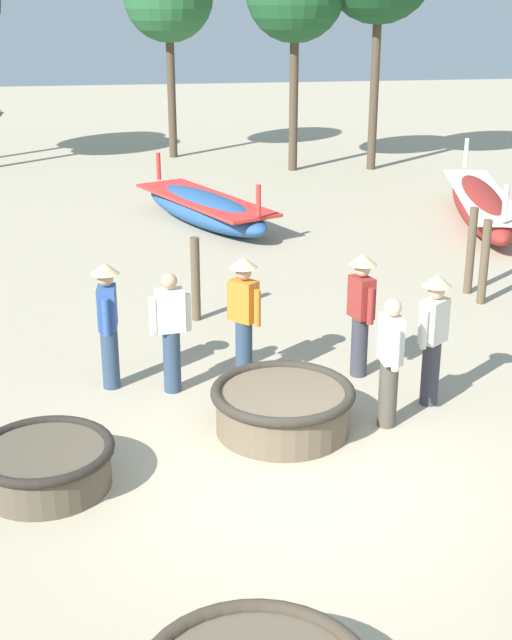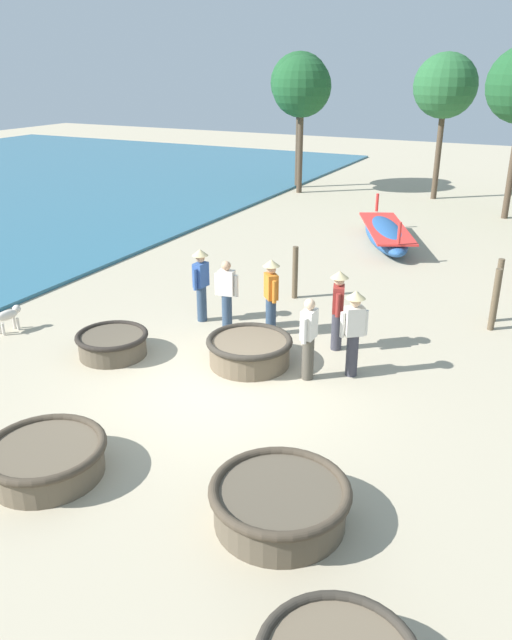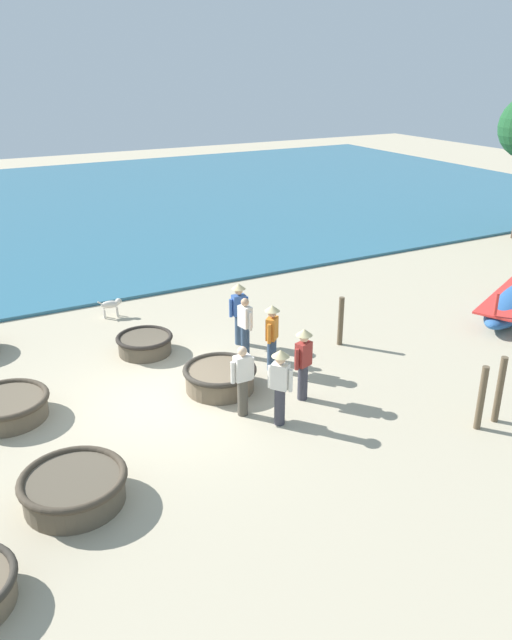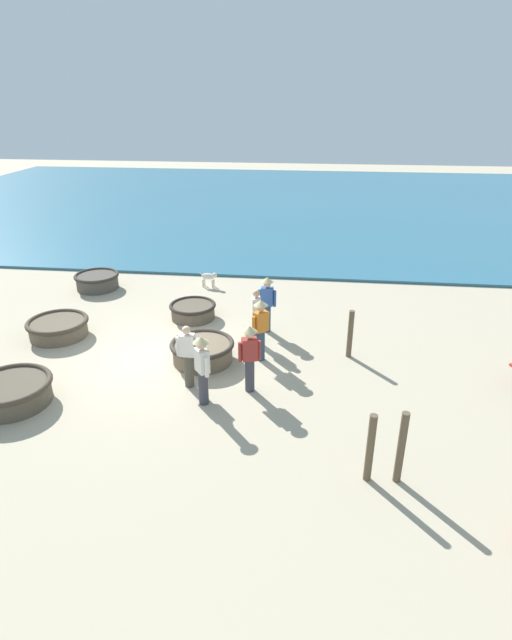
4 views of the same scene
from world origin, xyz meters
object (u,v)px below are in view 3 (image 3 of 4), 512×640
fisherman_standing_left (239,310)px  fisherman_with_hat (280,382)px  coracle_beside_post (145,343)px  coracle_center (74,487)px  coracle_front_right (7,406)px  dog (112,305)px  fisherman_hauling (243,379)px  mooring_post_mid_beach (481,398)px  fisherman_standing_right (303,360)px  fisherman_by_coracle (272,334)px  mooring_post_inland (499,390)px  fisherman_crouching (245,326)px  mooring_post_shoreline (341,321)px  coracle_tilted (220,377)px

fisherman_standing_left → fisherman_with_hat: bearing=-15.2°
coracle_beside_post → coracle_center: coracle_center is taller
coracle_front_right → dog: bearing=141.6°
fisherman_hauling → mooring_post_mid_beach: (2.73, 3.93, -0.14)m
fisherman_standing_left → dog: 4.21m
fisherman_standing_right → mooring_post_mid_beach: fisherman_standing_right is taller
coracle_center → fisherman_with_hat: (-0.48, 4.27, 0.66)m
coracle_beside_post → fisherman_with_hat: fisherman_with_hat is taller
fisherman_by_coracle → fisherman_standing_right: (1.52, -0.09, 0.00)m
fisherman_by_coracle → fisherman_with_hat: bearing=-25.9°
fisherman_standing_left → mooring_post_inland: 6.59m
coracle_beside_post → fisherman_crouching: fisherman_crouching is taller
fisherman_standing_left → mooring_post_shoreline: (1.29, 2.30, -0.30)m
coracle_beside_post → fisherman_standing_left: 2.54m
fisherman_standing_right → fisherman_by_coracle: bearing=176.6°
coracle_tilted → mooring_post_mid_beach: (3.96, 3.87, 0.40)m
fisherman_standing_right → mooring_post_mid_beach: bearing=42.6°
coracle_beside_post → fisherman_standing_right: bearing=30.2°
fisherman_hauling → mooring_post_shoreline: size_ratio=1.20×
fisherman_standing_left → fisherman_standing_right: same height
mooring_post_shoreline → fisherman_by_coracle: bearing=-79.4°
coracle_beside_post → fisherman_with_hat: 4.76m
coracle_front_right → mooring_post_mid_beach: (4.92, 8.28, 0.42)m
fisherman_with_hat → fisherman_standing_left: bearing=164.8°
coracle_center → coracle_front_right: bearing=-170.3°
coracle_tilted → mooring_post_mid_beach: bearing=44.4°
coracle_front_right → mooring_post_mid_beach: bearing=59.3°
fisherman_with_hat → coracle_center: bearing=-83.5°
mooring_post_inland → coracle_center: bearing=-100.6°
fisherman_with_hat → mooring_post_inland: (2.03, 3.96, -0.23)m
coracle_center → coracle_tilted: bearing=122.0°
fisherman_by_coracle → fisherman_hauling: size_ratio=1.06×
fisherman_by_coracle → dog: 5.69m
fisherman_by_coracle → coracle_tilted: bearing=-80.5°
coracle_beside_post → fisherman_with_hat: (4.53, 1.30, 0.70)m
fisherman_with_hat → mooring_post_mid_beach: (2.05, 3.43, -0.26)m
coracle_beside_post → mooring_post_shoreline: 5.06m
mooring_post_inland → mooring_post_mid_beach: size_ratio=1.05×
coracle_beside_post → fisherman_hauling: size_ratio=0.91×
coracle_front_right → fisherman_hauling: 4.91m
mooring_post_inland → mooring_post_shoreline: mooring_post_inland is taller
fisherman_standing_left → mooring_post_shoreline: 2.65m
mooring_post_inland → mooring_post_mid_beach: mooring_post_inland is taller
fisherman_standing_left → mooring_post_inland: size_ratio=1.14×
coracle_center → fisherman_by_coracle: bearing=116.4°
fisherman_hauling → mooring_post_inland: size_ratio=1.07×
coracle_tilted → fisherman_with_hat: (1.91, 0.44, 0.66)m
coracle_center → mooring_post_shoreline: size_ratio=1.38×
coracle_front_right → fisherman_crouching: (-0.23, 5.67, 0.56)m
dog → fisherman_hauling: bearing=7.3°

